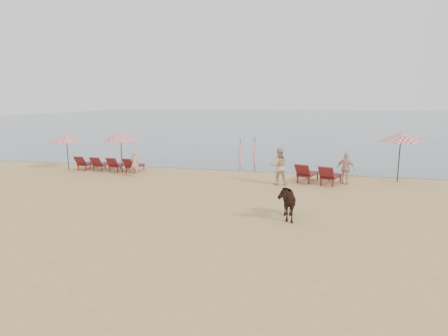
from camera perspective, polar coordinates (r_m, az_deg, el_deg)
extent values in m
plane|color=tan|center=(13.78, -4.88, -8.17)|extent=(120.00, 120.00, 0.00)
cube|color=#51606B|center=(92.58, 10.93, 7.49)|extent=(160.00, 140.00, 0.06)
cube|color=maroon|center=(25.39, -20.03, 0.63)|extent=(0.68, 1.42, 0.08)
cube|color=maroon|center=(24.74, -21.06, 0.99)|extent=(0.66, 0.48, 0.62)
cube|color=maroon|center=(24.78, -17.92, 0.53)|extent=(0.68, 1.42, 0.08)
cube|color=maroon|center=(24.11, -18.92, 0.89)|extent=(0.66, 0.48, 0.62)
cube|color=maroon|center=(24.21, -15.71, 0.43)|extent=(0.68, 1.42, 0.08)
cube|color=maroon|center=(23.52, -16.66, 0.79)|extent=(0.66, 0.48, 0.62)
cube|color=maroon|center=(23.67, -13.39, 0.31)|extent=(0.68, 1.42, 0.08)
cube|color=maroon|center=(22.97, -14.30, 0.69)|extent=(0.66, 0.48, 0.62)
cube|color=maroon|center=(20.82, 12.68, -0.88)|extent=(1.22, 1.76, 0.09)
cube|color=maroon|center=(19.97, 11.88, -0.39)|extent=(0.87, 0.74, 0.70)
cube|color=maroon|center=(20.45, 16.00, -1.23)|extent=(1.22, 1.76, 0.09)
cube|color=maroon|center=(19.58, 15.33, -0.75)|extent=(0.87, 0.74, 0.70)
cylinder|color=black|center=(25.32, -22.73, 2.00)|extent=(0.05, 0.05, 2.07)
cone|color=red|center=(25.21, -22.89, 4.23)|extent=(1.98, 1.98, 0.42)
sphere|color=black|center=(25.20, -22.92, 4.65)|extent=(0.08, 0.08, 0.08)
cylinder|color=black|center=(23.60, -15.35, 2.12)|extent=(0.05, 0.05, 2.27)
cone|color=red|center=(23.47, -15.48, 4.73)|extent=(2.01, 2.04, 0.68)
sphere|color=black|center=(23.45, -15.50, 5.24)|extent=(0.08, 0.08, 0.08)
cylinder|color=black|center=(21.94, 25.12, 1.21)|extent=(0.06, 0.06, 2.50)
cone|color=red|center=(21.80, 25.36, 4.31)|extent=(2.22, 2.22, 0.50)
sphere|color=black|center=(21.79, 25.40, 4.89)|extent=(0.09, 0.09, 0.09)
cylinder|color=black|center=(23.14, 4.69, 2.11)|extent=(0.05, 0.05, 2.12)
cone|color=red|center=(23.10, 4.70, 2.74)|extent=(0.26, 0.26, 1.59)
cylinder|color=black|center=(23.15, 2.47, 1.98)|extent=(0.04, 0.04, 1.99)
cone|color=red|center=(23.12, 2.47, 2.56)|extent=(0.24, 0.24, 1.49)
imported|color=black|center=(14.06, 9.30, -4.94)|extent=(1.06, 1.75, 1.38)
imported|color=tan|center=(22.04, -13.46, 0.64)|extent=(0.56, 0.37, 1.51)
imported|color=tan|center=(19.61, 8.37, 0.25)|extent=(1.08, 0.92, 1.93)
imported|color=#DEAA8B|center=(20.50, 18.09, -0.08)|extent=(1.06, 0.77, 1.67)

